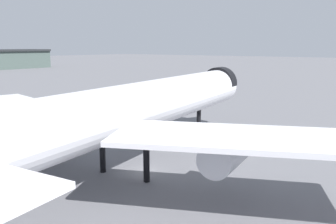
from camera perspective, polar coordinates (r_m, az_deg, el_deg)
name	(u,v)px	position (r m, az deg, el deg)	size (l,w,h in m)	color
ground	(144,171)	(39.85, -3.86, -9.51)	(900.00, 900.00, 0.00)	slate
airliner_near_gate	(135,109)	(38.25, -5.45, 0.44)	(58.70, 53.08, 15.84)	white
baggage_cart_trailing	(18,115)	(71.58, -23.15, -0.50)	(2.76, 2.48, 1.82)	black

